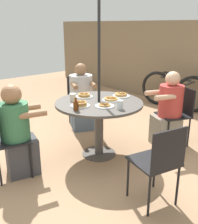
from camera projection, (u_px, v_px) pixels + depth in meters
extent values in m
plane|color=tan|center=(99.00, 154.00, 3.67)|extent=(12.00, 12.00, 0.00)
cylinder|color=#4C4742|center=(99.00, 153.00, 3.66)|extent=(0.47, 0.47, 0.01)
cylinder|color=#4C4742|center=(99.00, 130.00, 3.55)|extent=(0.12, 0.12, 0.73)
cylinder|color=#4C4742|center=(99.00, 103.00, 3.43)|extent=(1.15, 1.15, 0.03)
cylinder|color=black|center=(99.00, 73.00, 3.30)|extent=(0.04, 0.04, 2.28)
cylinder|color=black|center=(128.00, 177.00, 2.70)|extent=(0.02, 0.02, 0.44)
cylinder|color=black|center=(155.00, 169.00, 2.86)|extent=(0.02, 0.02, 0.44)
cylinder|color=black|center=(149.00, 196.00, 2.41)|extent=(0.02, 0.02, 0.44)
cylinder|color=black|center=(177.00, 186.00, 2.56)|extent=(0.02, 0.02, 0.44)
cube|color=black|center=(154.00, 161.00, 2.56)|extent=(0.50, 0.50, 0.02)
cube|color=black|center=(169.00, 150.00, 2.33)|extent=(0.11, 0.38, 0.39)
cylinder|color=black|center=(168.00, 135.00, 3.72)|extent=(0.02, 0.02, 0.44)
cylinder|color=black|center=(156.00, 127.00, 4.04)|extent=(0.02, 0.02, 0.44)
cylinder|color=black|center=(189.00, 133.00, 3.82)|extent=(0.02, 0.02, 0.44)
cylinder|color=black|center=(175.00, 124.00, 4.14)|extent=(0.02, 0.02, 0.44)
cube|color=black|center=(173.00, 115.00, 3.86)|extent=(0.54, 0.54, 0.02)
cube|color=black|center=(186.00, 101.00, 3.85)|extent=(0.36, 0.17, 0.39)
cube|color=gray|center=(165.00, 130.00, 3.90)|extent=(0.45, 0.46, 0.44)
cylinder|color=#B73833|center=(171.00, 101.00, 3.77)|extent=(0.35, 0.35, 0.46)
sphere|color=#DBA884|center=(173.00, 79.00, 3.66)|extent=(0.21, 0.21, 0.21)
cylinder|color=#DBA884|center=(165.00, 97.00, 3.55)|extent=(0.19, 0.31, 0.07)
cylinder|color=#DBA884|center=(155.00, 92.00, 3.80)|extent=(0.19, 0.31, 0.07)
cylinder|color=black|center=(93.00, 116.00, 4.53)|extent=(0.02, 0.02, 0.44)
cylinder|color=black|center=(73.00, 118.00, 4.44)|extent=(0.02, 0.02, 0.44)
cylinder|color=black|center=(88.00, 110.00, 4.84)|extent=(0.02, 0.02, 0.44)
cylinder|color=black|center=(69.00, 111.00, 4.75)|extent=(0.02, 0.02, 0.44)
cube|color=black|center=(81.00, 101.00, 4.57)|extent=(0.55, 0.55, 0.02)
cube|color=black|center=(78.00, 87.00, 4.68)|extent=(0.18, 0.36, 0.39)
cube|color=slate|center=(82.00, 116.00, 4.53)|extent=(0.52, 0.51, 0.44)
cylinder|color=#B2B2B2|center=(81.00, 89.00, 4.44)|extent=(0.39, 0.39, 0.48)
sphere|color=brown|center=(81.00, 69.00, 4.33)|extent=(0.21, 0.21, 0.21)
cylinder|color=brown|center=(93.00, 84.00, 4.26)|extent=(0.32, 0.20, 0.07)
cylinder|color=brown|center=(74.00, 86.00, 4.18)|extent=(0.32, 0.20, 0.07)
cylinder|color=black|center=(25.00, 149.00, 3.32)|extent=(0.02, 0.02, 0.44)
cylinder|color=black|center=(31.00, 161.00, 3.03)|extent=(0.02, 0.02, 0.44)
cube|color=black|center=(11.00, 140.00, 3.03)|extent=(0.50, 0.50, 0.02)
cube|color=#3D3D42|center=(22.00, 156.00, 3.15)|extent=(0.40, 0.42, 0.44)
cylinder|color=#38754C|center=(14.00, 122.00, 2.98)|extent=(0.34, 0.34, 0.45)
sphere|color=#A3704C|center=(11.00, 94.00, 2.88)|extent=(0.23, 0.23, 0.23)
cylinder|color=#A3704C|center=(27.00, 108.00, 3.15)|extent=(0.15, 0.32, 0.07)
cylinder|color=#A3704C|center=(33.00, 114.00, 2.92)|extent=(0.15, 0.32, 0.07)
cylinder|color=white|center=(111.00, 100.00, 3.48)|extent=(0.24, 0.24, 0.01)
cylinder|color=#BC8947|center=(112.00, 99.00, 3.47)|extent=(0.17, 0.17, 0.01)
cylinder|color=#BC8947|center=(111.00, 98.00, 3.47)|extent=(0.18, 0.18, 0.01)
ellipsoid|color=brown|center=(111.00, 98.00, 3.47)|extent=(0.14, 0.13, 0.00)
cube|color=#F4E084|center=(111.00, 97.00, 3.46)|extent=(0.03, 0.03, 0.01)
cylinder|color=white|center=(84.00, 97.00, 3.64)|extent=(0.24, 0.24, 0.01)
cylinder|color=#BC8947|center=(84.00, 96.00, 3.63)|extent=(0.16, 0.16, 0.01)
cylinder|color=#BC8947|center=(84.00, 95.00, 3.64)|extent=(0.16, 0.16, 0.01)
cylinder|color=#BC8947|center=(84.00, 94.00, 3.63)|extent=(0.17, 0.17, 0.01)
ellipsoid|color=brown|center=(84.00, 94.00, 3.63)|extent=(0.13, 0.12, 0.00)
cube|color=#F4E084|center=(84.00, 93.00, 3.61)|extent=(0.02, 0.02, 0.01)
cylinder|color=white|center=(105.00, 106.00, 3.23)|extent=(0.24, 0.24, 0.01)
cylinder|color=#BC8947|center=(105.00, 105.00, 3.23)|extent=(0.15, 0.15, 0.01)
cylinder|color=#BC8947|center=(105.00, 105.00, 3.21)|extent=(0.14, 0.14, 0.01)
ellipsoid|color=brown|center=(105.00, 104.00, 3.22)|extent=(0.12, 0.11, 0.00)
cube|color=#F4E084|center=(105.00, 104.00, 3.21)|extent=(0.03, 0.03, 0.01)
cylinder|color=white|center=(80.00, 106.00, 3.24)|extent=(0.24, 0.24, 0.01)
cylinder|color=#BC8947|center=(80.00, 105.00, 3.23)|extent=(0.17, 0.17, 0.01)
cylinder|color=#BC8947|center=(80.00, 104.00, 3.23)|extent=(0.17, 0.17, 0.01)
cylinder|color=#BC8947|center=(80.00, 103.00, 3.23)|extent=(0.17, 0.17, 0.01)
cylinder|color=#BC8947|center=(80.00, 102.00, 3.22)|extent=(0.17, 0.17, 0.01)
ellipsoid|color=brown|center=(80.00, 102.00, 3.22)|extent=(0.14, 0.13, 0.00)
cube|color=#F4E084|center=(80.00, 101.00, 3.22)|extent=(0.03, 0.03, 0.01)
cylinder|color=white|center=(121.00, 96.00, 3.68)|extent=(0.24, 0.24, 0.01)
cylinder|color=#BC8947|center=(122.00, 95.00, 3.68)|extent=(0.15, 0.15, 0.01)
cylinder|color=#BC8947|center=(121.00, 94.00, 3.67)|extent=(0.16, 0.16, 0.01)
cylinder|color=#BC8947|center=(121.00, 94.00, 3.67)|extent=(0.17, 0.17, 0.01)
ellipsoid|color=brown|center=(121.00, 93.00, 3.67)|extent=(0.13, 0.12, 0.00)
cube|color=#F4E084|center=(121.00, 93.00, 3.66)|extent=(0.02, 0.02, 0.01)
cylinder|color=#602D0F|center=(76.00, 106.00, 3.06)|extent=(0.06, 0.06, 0.11)
cylinder|color=#602D0F|center=(76.00, 99.00, 3.04)|extent=(0.03, 0.03, 0.05)
torus|color=#602D0F|center=(77.00, 105.00, 3.04)|extent=(0.05, 0.01, 0.05)
cylinder|color=beige|center=(73.00, 97.00, 3.46)|extent=(0.08, 0.08, 0.09)
cylinder|color=white|center=(73.00, 94.00, 3.45)|extent=(0.09, 0.09, 0.01)
cylinder|color=silver|center=(120.00, 105.00, 3.12)|extent=(0.07, 0.07, 0.11)
torus|color=black|center=(157.00, 88.00, 5.81)|extent=(0.75, 0.17, 0.75)
torus|color=black|center=(193.00, 94.00, 5.31)|extent=(0.75, 0.17, 0.75)
cylinder|color=#232326|center=(175.00, 79.00, 5.48)|extent=(0.67, 0.13, 0.03)
cylinder|color=#232326|center=(182.00, 86.00, 5.42)|extent=(0.51, 0.11, 0.29)
cylinder|color=#232326|center=(167.00, 76.00, 5.59)|extent=(0.03, 0.03, 0.10)
ellipsoid|color=black|center=(167.00, 73.00, 5.57)|extent=(0.21, 0.10, 0.04)
cylinder|color=#232326|center=(193.00, 78.00, 5.23)|extent=(0.09, 0.44, 0.03)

